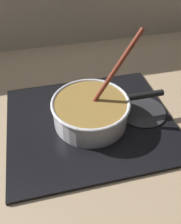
# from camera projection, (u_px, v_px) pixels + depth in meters

# --- Properties ---
(ground) EXTENTS (2.40, 1.60, 0.04)m
(ground) POSITION_uv_depth(u_px,v_px,m) (101.00, 172.00, 0.72)
(ground) COLOR #9E8466
(hob_plate) EXTENTS (0.56, 0.48, 0.01)m
(hob_plate) POSITION_uv_depth(u_px,v_px,m) (90.00, 122.00, 0.84)
(hob_plate) COLOR black
(hob_plate) RESTS_ON ground
(burner_ring) EXTENTS (0.19, 0.19, 0.01)m
(burner_ring) POSITION_uv_depth(u_px,v_px,m) (90.00, 120.00, 0.84)
(burner_ring) COLOR #592D0C
(burner_ring) RESTS_ON hob_plate
(spare_burner) EXTENTS (0.17, 0.17, 0.01)m
(spare_burner) POSITION_uv_depth(u_px,v_px,m) (142.00, 112.00, 0.87)
(spare_burner) COLOR #262628
(spare_burner) RESTS_ON hob_plate
(cooking_pan) EXTENTS (0.38, 0.26, 0.31)m
(cooking_pan) POSITION_uv_depth(u_px,v_px,m) (91.00, 111.00, 0.81)
(cooking_pan) COLOR silver
(cooking_pan) RESTS_ON hob_plate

